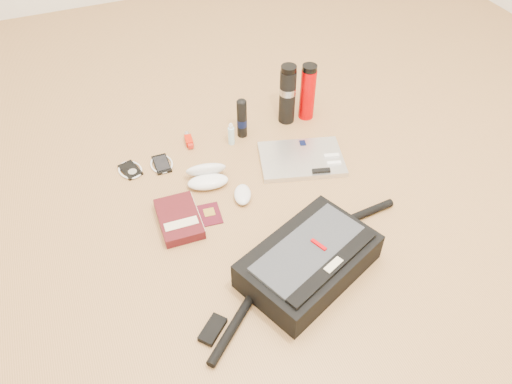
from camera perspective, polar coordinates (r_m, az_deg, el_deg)
ground at (r=1.82m, az=1.09°, el=-2.42°), size 4.00×4.00×0.00m
messenger_bag at (r=1.62m, az=6.04°, el=-7.89°), size 0.83×0.42×0.12m
laptop at (r=2.03m, az=5.26°, el=3.77°), size 0.38×0.31×0.03m
book at (r=1.80m, az=-8.74°, el=-3.03°), size 0.15×0.22×0.04m
passport at (r=1.83m, az=-5.30°, el=-2.54°), size 0.09×0.12×0.01m
mouse at (r=1.87m, az=-1.54°, el=-0.29°), size 0.10×0.12×0.03m
sunglasses_case at (r=1.93m, az=-5.62°, el=1.86°), size 0.18×0.16×0.09m
ipod at (r=2.04m, az=-14.17°, el=2.46°), size 0.11×0.11×0.01m
phone at (r=2.05m, az=-10.74°, el=3.17°), size 0.09×0.11×0.01m
inhaler at (r=2.13m, az=-7.70°, el=5.90°), size 0.03×0.10×0.03m
spray_bottle at (r=2.09m, az=-2.84°, el=6.53°), size 0.03×0.03×0.10m
aerosol_can at (r=2.11m, az=-1.62°, el=8.44°), size 0.05×0.05×0.18m
thermos_black at (r=2.17m, az=3.62°, el=11.10°), size 0.08×0.08×0.27m
thermos_red at (r=2.21m, az=5.92°, el=11.28°), size 0.08×0.08×0.26m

